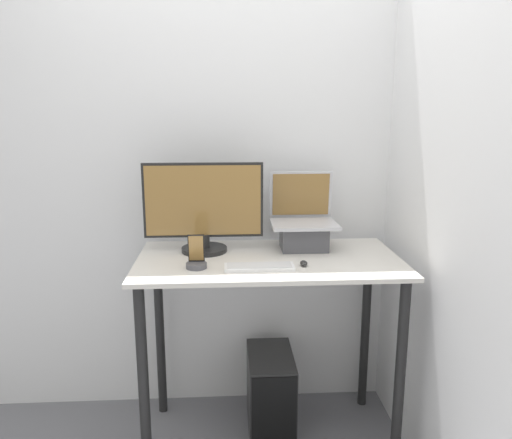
{
  "coord_description": "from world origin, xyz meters",
  "views": [
    {
      "loc": [
        -0.19,
        -1.85,
        1.6
      ],
      "look_at": [
        -0.06,
        0.32,
        1.11
      ],
      "focal_mm": 35.0,
      "sensor_mm": 36.0,
      "label": 1
    }
  ],
  "objects_px": {
    "mouse": "(304,263)",
    "cell_phone": "(196,260)",
    "computer_tower": "(270,392)",
    "keyboard": "(259,267)",
    "laptop": "(303,229)",
    "monitor": "(203,211)"
  },
  "relations": [
    {
      "from": "keyboard",
      "to": "computer_tower",
      "type": "bearing_deg",
      "value": 72.97
    },
    {
      "from": "laptop",
      "to": "computer_tower",
      "type": "xyz_separation_m",
      "value": [
        -0.16,
        -0.06,
        -0.83
      ]
    },
    {
      "from": "monitor",
      "to": "computer_tower",
      "type": "height_order",
      "value": "monitor"
    },
    {
      "from": "mouse",
      "to": "computer_tower",
      "type": "distance_m",
      "value": 0.78
    },
    {
      "from": "keyboard",
      "to": "laptop",
      "type": "bearing_deg",
      "value": 52.53
    },
    {
      "from": "laptop",
      "to": "mouse",
      "type": "bearing_deg",
      "value": -98.16
    },
    {
      "from": "mouse",
      "to": "keyboard",
      "type": "bearing_deg",
      "value": -172.41
    },
    {
      "from": "mouse",
      "to": "computer_tower",
      "type": "bearing_deg",
      "value": 119.19
    },
    {
      "from": "laptop",
      "to": "monitor",
      "type": "bearing_deg",
      "value": -176.99
    },
    {
      "from": "laptop",
      "to": "monitor",
      "type": "xyz_separation_m",
      "value": [
        -0.48,
        -0.03,
        0.1
      ]
    },
    {
      "from": "cell_phone",
      "to": "computer_tower",
      "type": "bearing_deg",
      "value": 31.89
    },
    {
      "from": "cell_phone",
      "to": "mouse",
      "type": "bearing_deg",
      "value": -0.36
    },
    {
      "from": "mouse",
      "to": "cell_phone",
      "type": "relative_size",
      "value": 0.35
    },
    {
      "from": "mouse",
      "to": "computer_tower",
      "type": "height_order",
      "value": "mouse"
    },
    {
      "from": "mouse",
      "to": "computer_tower",
      "type": "relative_size",
      "value": 0.13
    },
    {
      "from": "laptop",
      "to": "keyboard",
      "type": "distance_m",
      "value": 0.4
    },
    {
      "from": "keyboard",
      "to": "mouse",
      "type": "distance_m",
      "value": 0.2
    },
    {
      "from": "laptop",
      "to": "monitor",
      "type": "distance_m",
      "value": 0.49
    },
    {
      "from": "computer_tower",
      "to": "laptop",
      "type": "bearing_deg",
      "value": 21.88
    },
    {
      "from": "computer_tower",
      "to": "keyboard",
      "type": "bearing_deg",
      "value": -107.03
    },
    {
      "from": "monitor",
      "to": "cell_phone",
      "type": "height_order",
      "value": "monitor"
    },
    {
      "from": "mouse",
      "to": "cell_phone",
      "type": "bearing_deg",
      "value": 179.64
    }
  ]
}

